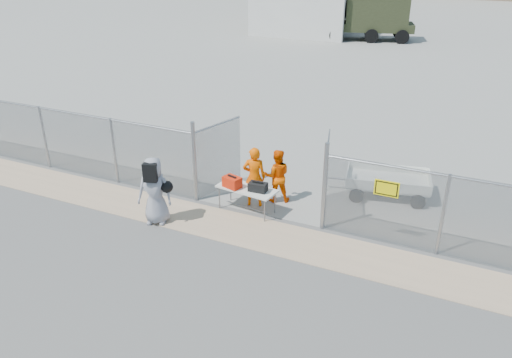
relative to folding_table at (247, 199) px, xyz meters
The scene contains 12 objects.
ground 2.10m from the folding_table, 81.30° to the right, with size 160.00×160.00×0.00m, color #4D4D4D.
tarmac_inside 39.96m from the folding_table, 89.55° to the left, with size 160.00×80.00×0.01m, color gray.
dirt_strip 1.15m from the folding_table, 73.32° to the right, with size 44.00×1.60×0.01m, color tan.
chain_link_fence 0.80m from the folding_table, ahead, with size 40.00×0.20×2.20m, color gray, non-canonical shape.
folding_table is the anchor object (origin of this frame).
orange_bag 0.68m from the folding_table, 162.61° to the right, with size 0.50×0.34×0.32m, color red.
black_duffel 0.62m from the folding_table, ahead, with size 0.52×0.30×0.25m, color black.
security_worker_left 0.69m from the folding_table, 83.55° to the left, with size 0.67×0.44×1.85m, color #F45700.
security_worker_right 1.19m from the folding_table, 61.01° to the left, with size 0.80×0.63×1.65m, color #F45700.
visitor 2.66m from the folding_table, 140.46° to the right, with size 0.95×0.62×1.93m, color gray.
utility_trailer 4.44m from the folding_table, 38.33° to the left, with size 3.26×1.68×0.79m, color silver, non-canonical shape.
military_truck 31.39m from the folding_table, 97.15° to the left, with size 7.10×2.62×3.39m, color #2D321B, non-canonical shape.
Camera 1 is at (5.37, -9.51, 6.99)m, focal length 35.00 mm.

